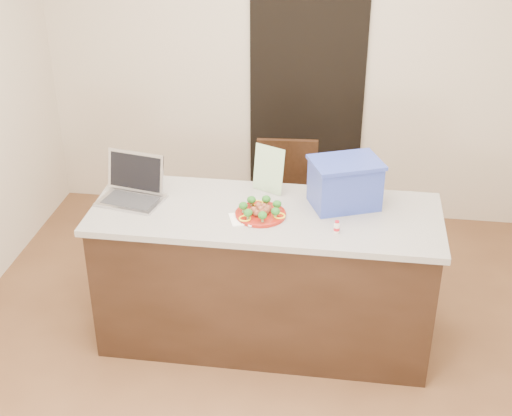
# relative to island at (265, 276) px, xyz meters

# --- Properties ---
(ground) EXTENTS (4.00, 4.00, 0.00)m
(ground) POSITION_rel_island_xyz_m (0.00, -0.25, -0.46)
(ground) COLOR brown
(ground) RESTS_ON ground
(room_shell) EXTENTS (4.00, 4.00, 4.00)m
(room_shell) POSITION_rel_island_xyz_m (0.00, -0.25, 1.16)
(room_shell) COLOR white
(room_shell) RESTS_ON ground
(doorway) EXTENTS (0.90, 0.02, 2.00)m
(doorway) POSITION_rel_island_xyz_m (0.10, 1.73, 0.54)
(doorway) COLOR black
(doorway) RESTS_ON ground
(island) EXTENTS (2.06, 0.76, 0.92)m
(island) POSITION_rel_island_xyz_m (0.00, 0.00, 0.00)
(island) COLOR black
(island) RESTS_ON ground
(plate) EXTENTS (0.30, 0.30, 0.02)m
(plate) POSITION_rel_island_xyz_m (-0.02, -0.06, 0.47)
(plate) COLOR maroon
(plate) RESTS_ON island
(meatballs) EXTENTS (0.12, 0.12, 0.04)m
(meatballs) POSITION_rel_island_xyz_m (-0.02, -0.06, 0.50)
(meatballs) COLOR brown
(meatballs) RESTS_ON plate
(broccoli) EXTENTS (0.25, 0.25, 0.04)m
(broccoli) POSITION_rel_island_xyz_m (-0.02, -0.06, 0.52)
(broccoli) COLOR #175115
(broccoli) RESTS_ON plate
(pepper_rings) EXTENTS (0.26, 0.27, 0.01)m
(pepper_rings) POSITION_rel_island_xyz_m (-0.02, -0.06, 0.48)
(pepper_rings) COLOR yellow
(pepper_rings) RESTS_ON plate
(napkin) EXTENTS (0.19, 0.19, 0.01)m
(napkin) POSITION_rel_island_xyz_m (-0.11, -0.11, 0.46)
(napkin) COLOR white
(napkin) RESTS_ON island
(fork) EXTENTS (0.06, 0.14, 0.00)m
(fork) POSITION_rel_island_xyz_m (-0.13, -0.10, 0.47)
(fork) COLOR silver
(fork) RESTS_ON napkin
(knife) EXTENTS (0.08, 0.21, 0.01)m
(knife) POSITION_rel_island_xyz_m (-0.08, -0.13, 0.47)
(knife) COLOR white
(knife) RESTS_ON napkin
(yogurt_bottle) EXTENTS (0.03, 0.03, 0.07)m
(yogurt_bottle) POSITION_rel_island_xyz_m (0.42, -0.19, 0.49)
(yogurt_bottle) COLOR beige
(yogurt_bottle) RESTS_ON island
(laptop) EXTENTS (0.41, 0.36, 0.26)m
(laptop) POSITION_rel_island_xyz_m (-0.82, 0.06, 0.53)
(laptop) COLOR #B0AFB4
(laptop) RESTS_ON island
(leaflet) EXTENTS (0.21, 0.13, 0.29)m
(leaflet) POSITION_rel_island_xyz_m (-0.02, 0.26, 0.60)
(leaflet) COLOR white
(leaflet) RESTS_ON island
(blue_box) EXTENTS (0.48, 0.42, 0.29)m
(blue_box) POSITION_rel_island_xyz_m (0.45, 0.14, 0.60)
(blue_box) COLOR #2A3B99
(blue_box) RESTS_ON island
(chair) EXTENTS (0.46, 0.46, 0.97)m
(chair) POSITION_rel_island_xyz_m (0.03, 0.85, 0.09)
(chair) COLOR black
(chair) RESTS_ON ground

